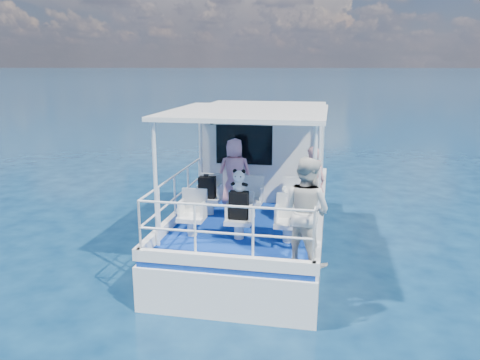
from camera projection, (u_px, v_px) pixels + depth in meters
name	position (u px, v px, depth m)	size (l,w,h in m)	color
ground	(249.00, 260.00, 9.91)	(2000.00, 2000.00, 0.00)	#08223F
hull	(256.00, 243.00, 10.87)	(3.00, 7.00, 1.60)	white
deck	(257.00, 208.00, 10.66)	(2.90, 6.90, 0.10)	navy
cabin	(265.00, 149.00, 11.63)	(2.85, 2.00, 2.20)	white
canopy	(248.00, 112.00, 8.98)	(3.00, 3.20, 0.08)	white
canopy_posts	(247.00, 170.00, 9.20)	(2.77, 2.97, 2.20)	white
railings	(244.00, 204.00, 9.03)	(2.84, 3.59, 1.00)	white
seat_port_fwd	(210.00, 206.00, 10.01)	(0.48, 0.46, 0.38)	white
seat_center_fwd	(251.00, 208.00, 9.84)	(0.48, 0.46, 0.38)	white
seat_stbd_fwd	(294.00, 210.00, 9.68)	(0.48, 0.46, 0.38)	white
seat_port_aft	(192.00, 225.00, 8.77)	(0.48, 0.46, 0.38)	white
seat_center_aft	(239.00, 229.00, 8.60)	(0.48, 0.46, 0.38)	white
seat_stbd_aft	(288.00, 232.00, 8.44)	(0.48, 0.46, 0.38)	white
passenger_port_fwd	(235.00, 173.00, 10.46)	(0.58, 0.41, 1.55)	pink
passenger_stbd_fwd	(312.00, 180.00, 10.00)	(0.53, 0.35, 1.47)	#D28888
passenger_stbd_aft	(306.00, 211.00, 7.39)	(0.85, 0.66, 1.74)	silver
backpack_port	(207.00, 187.00, 9.87)	(0.35, 0.20, 0.46)	black
backpack_center	(239.00, 205.00, 8.50)	(0.34, 0.19, 0.51)	black
compact_camera	(206.00, 176.00, 9.80)	(0.10, 0.06, 0.06)	black
panda	(239.00, 181.00, 8.41)	(0.27, 0.22, 0.41)	white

